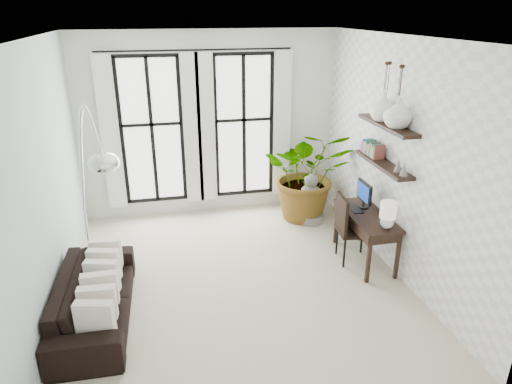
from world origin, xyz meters
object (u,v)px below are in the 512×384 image
object	(u,v)px
desk_chair	(349,225)
buddha	(310,201)
sofa	(95,297)
arc_lamp	(89,157)
desk	(368,219)
plant	(308,174)

from	to	relation	value
desk_chair	buddha	distance (m)	1.42
sofa	desk_chair	bearing A→B (deg)	-77.85
arc_lamp	buddha	bearing A→B (deg)	26.70
desk	buddha	world-z (taller)	desk
sofa	buddha	xyz separation A→B (m)	(3.40, 2.06, 0.07)
sofa	desk	xyz separation A→B (m)	(3.75, 0.55, 0.40)
sofa	arc_lamp	size ratio (longest dim) A/B	0.81
plant	arc_lamp	bearing A→B (deg)	-150.92
buddha	arc_lamp	bearing A→B (deg)	-153.30
sofa	plant	xyz separation A→B (m)	(3.39, 2.23, 0.53)
desk_chair	desk	bearing A→B (deg)	-17.24
plant	desk	size ratio (longest dim) A/B	1.31
desk_chair	plant	bearing A→B (deg)	100.22
sofa	buddha	size ratio (longest dim) A/B	2.32
buddha	desk	bearing A→B (deg)	-77.07
sofa	desk_chair	distance (m)	3.58
desk	desk_chair	world-z (taller)	desk
desk	desk_chair	size ratio (longest dim) A/B	1.23
desk_chair	buddha	bearing A→B (deg)	100.47
plant	arc_lamp	size ratio (longest dim) A/B	0.65
plant	desk	xyz separation A→B (m)	(0.35, -1.68, -0.13)
sofa	plant	size ratio (longest dim) A/B	1.24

